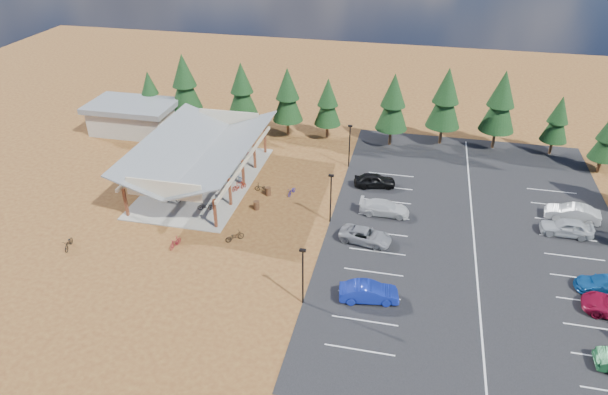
{
  "coord_description": "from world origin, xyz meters",
  "views": [
    {
      "loc": [
        12.18,
        -41.63,
        28.58
      ],
      "look_at": [
        2.29,
        2.55,
        2.04
      ],
      "focal_mm": 32.0,
      "sensor_mm": 36.0,
      "label": 1
    }
  ],
  "objects_px": {
    "bike_11": "(175,242)",
    "car_4": "(375,180)",
    "bike_0": "(173,198)",
    "bike_pavilion": "(201,150)",
    "bike_4": "(205,206)",
    "car_9": "(573,213)",
    "trash_bin_1": "(268,191)",
    "car_2": "(366,236)",
    "bike_2": "(186,171)",
    "lamp_post_2": "(350,143)",
    "lamp_post_1": "(331,195)",
    "trash_bin_0": "(256,205)",
    "car_3": "(384,208)",
    "bike_8": "(69,243)",
    "bike_6": "(236,177)",
    "bike_15": "(239,186)",
    "car_1": "(369,292)",
    "bike_14": "(292,191)",
    "car_7": "(605,284)",
    "outbuilding": "(133,117)",
    "car_8": "(567,227)",
    "bike_7": "(245,152)",
    "bike_16": "(262,188)",
    "lamp_post_0": "(303,273)",
    "bike_3": "(209,159)",
    "bike_1": "(186,179)",
    "bike_12": "(235,236)"
  },
  "relations": [
    {
      "from": "bike_pavilion",
      "to": "lamp_post_2",
      "type": "bearing_deg",
      "value": 25.02
    },
    {
      "from": "bike_6",
      "to": "car_8",
      "type": "relative_size",
      "value": 0.34
    },
    {
      "from": "bike_4",
      "to": "car_4",
      "type": "height_order",
      "value": "car_4"
    },
    {
      "from": "bike_6",
      "to": "car_3",
      "type": "bearing_deg",
      "value": -86.39
    },
    {
      "from": "trash_bin_0",
      "to": "bike_6",
      "type": "height_order",
      "value": "bike_6"
    },
    {
      "from": "lamp_post_1",
      "to": "car_2",
      "type": "relative_size",
      "value": 1.08
    },
    {
      "from": "bike_4",
      "to": "car_7",
      "type": "distance_m",
      "value": 36.12
    },
    {
      "from": "car_3",
      "to": "car_8",
      "type": "bearing_deg",
      "value": -90.09
    },
    {
      "from": "bike_6",
      "to": "car_4",
      "type": "bearing_deg",
      "value": -67.06
    },
    {
      "from": "trash_bin_1",
      "to": "bike_7",
      "type": "distance_m",
      "value": 9.84
    },
    {
      "from": "bike_pavilion",
      "to": "bike_1",
      "type": "distance_m",
      "value": 3.79
    },
    {
      "from": "lamp_post_1",
      "to": "trash_bin_0",
      "type": "xyz_separation_m",
      "value": [
        -7.63,
        0.65,
        -2.53
      ]
    },
    {
      "from": "bike_11",
      "to": "car_4",
      "type": "relative_size",
      "value": 0.38
    },
    {
      "from": "bike_8",
      "to": "car_3",
      "type": "distance_m",
      "value": 29.6
    },
    {
      "from": "bike_6",
      "to": "car_3",
      "type": "distance_m",
      "value": 16.8
    },
    {
      "from": "lamp_post_1",
      "to": "lamp_post_2",
      "type": "xyz_separation_m",
      "value": [
        0.0,
        12.0,
        0.0
      ]
    },
    {
      "from": "car_9",
      "to": "bike_16",
      "type": "bearing_deg",
      "value": -80.44
    },
    {
      "from": "bike_2",
      "to": "bike_7",
      "type": "xyz_separation_m",
      "value": [
        4.84,
        6.23,
        -0.04
      ]
    },
    {
      "from": "lamp_post_2",
      "to": "bike_14",
      "type": "bearing_deg",
      "value": -122.11
    },
    {
      "from": "bike_pavilion",
      "to": "trash_bin_1",
      "type": "distance_m",
      "value": 8.55
    },
    {
      "from": "bike_7",
      "to": "car_8",
      "type": "bearing_deg",
      "value": -91.99
    },
    {
      "from": "lamp_post_1",
      "to": "car_7",
      "type": "distance_m",
      "value": 24.02
    },
    {
      "from": "car_3",
      "to": "car_2",
      "type": "bearing_deg",
      "value": 166.33
    },
    {
      "from": "lamp_post_0",
      "to": "lamp_post_2",
      "type": "distance_m",
      "value": 24.0
    },
    {
      "from": "bike_4",
      "to": "bike_8",
      "type": "height_order",
      "value": "bike_8"
    },
    {
      "from": "trash_bin_0",
      "to": "bike_6",
      "type": "distance_m",
      "value": 6.42
    },
    {
      "from": "bike_6",
      "to": "bike_7",
      "type": "relative_size",
      "value": 1.05
    },
    {
      "from": "bike_0",
      "to": "bike_2",
      "type": "xyz_separation_m",
      "value": [
        -1.04,
        5.78,
        0.04
      ]
    },
    {
      "from": "bike_4",
      "to": "car_9",
      "type": "xyz_separation_m",
      "value": [
        35.35,
        6.06,
        0.34
      ]
    },
    {
      "from": "outbuilding",
      "to": "car_1",
      "type": "distance_m",
      "value": 43.16
    },
    {
      "from": "lamp_post_0",
      "to": "bike_2",
      "type": "height_order",
      "value": "lamp_post_0"
    },
    {
      "from": "trash_bin_0",
      "to": "bike_14",
      "type": "relative_size",
      "value": 0.57
    },
    {
      "from": "bike_8",
      "to": "bike_12",
      "type": "xyz_separation_m",
      "value": [
        14.15,
        4.36,
        -0.02
      ]
    },
    {
      "from": "lamp_post_1",
      "to": "bike_14",
      "type": "bearing_deg",
      "value": 138.69
    },
    {
      "from": "bike_8",
      "to": "car_1",
      "type": "xyz_separation_m",
      "value": [
        27.1,
        -1.15,
        0.3
      ]
    },
    {
      "from": "lamp_post_2",
      "to": "bike_16",
      "type": "xyz_separation_m",
      "value": [
        -8.09,
        -7.78,
        -2.54
      ]
    },
    {
      "from": "bike_8",
      "to": "bike_6",
      "type": "bearing_deg",
      "value": 39.02
    },
    {
      "from": "trash_bin_1",
      "to": "bike_16",
      "type": "xyz_separation_m",
      "value": [
        -0.82,
        0.6,
        -0.02
      ]
    },
    {
      "from": "bike_6",
      "to": "car_9",
      "type": "bearing_deg",
      "value": -75.82
    },
    {
      "from": "bike_2",
      "to": "lamp_post_2",
      "type": "bearing_deg",
      "value": -69.26
    },
    {
      "from": "trash_bin_1",
      "to": "car_2",
      "type": "bearing_deg",
      "value": -29.87
    },
    {
      "from": "outbuilding",
      "to": "car_7",
      "type": "bearing_deg",
      "value": -22.13
    },
    {
      "from": "bike_3",
      "to": "bike_15",
      "type": "distance_m",
      "value": 7.64
    },
    {
      "from": "lamp_post_1",
      "to": "bike_15",
      "type": "height_order",
      "value": "lamp_post_1"
    },
    {
      "from": "lamp_post_2",
      "to": "bike_11",
      "type": "bearing_deg",
      "value": -123.8
    },
    {
      "from": "car_3",
      "to": "bike_7",
      "type": "bearing_deg",
      "value": 61.21
    },
    {
      "from": "bike_0",
      "to": "bike_pavilion",
      "type": "bearing_deg",
      "value": -22.56
    },
    {
      "from": "car_4",
      "to": "car_1",
      "type": "bearing_deg",
      "value": 173.31
    },
    {
      "from": "bike_14",
      "to": "car_7",
      "type": "bearing_deg",
      "value": -5.5
    },
    {
      "from": "bike_6",
      "to": "car_1",
      "type": "bearing_deg",
      "value": -119.87
    }
  ]
}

